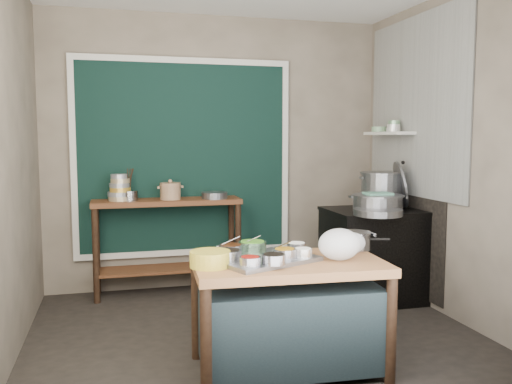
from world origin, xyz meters
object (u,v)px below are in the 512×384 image
object	(u,v)px
stock_pot	(382,190)
ceramic_crock	(170,192)
condiment_tray	(265,259)
stove_block	(375,256)
yellow_basin	(210,259)
prep_table	(288,316)
steamer	(378,203)
saucepan	(355,240)
utensil_cup	(130,196)
back_counter	(168,246)

from	to	relation	value
stock_pot	ceramic_crock	bearing A→B (deg)	163.84
condiment_tray	stove_block	bearing A→B (deg)	41.14
yellow_basin	stock_pot	world-z (taller)	stock_pot
prep_table	condiment_tray	size ratio (longest dim) A/B	1.98
prep_table	steamer	distance (m)	1.79
saucepan	utensil_cup	xyz separation A→B (m)	(-1.54, 1.79, 0.18)
prep_table	stove_block	distance (m)	1.84
utensil_cup	yellow_basin	bearing A→B (deg)	-78.10
yellow_basin	steamer	world-z (taller)	steamer
stove_block	utensil_cup	bearing A→B (deg)	162.53
utensil_cup	stove_block	bearing A→B (deg)	-17.47
steamer	stove_block	bearing A→B (deg)	67.18
back_counter	utensil_cup	bearing A→B (deg)	-177.02
stove_block	steamer	bearing A→B (deg)	-112.82
prep_table	yellow_basin	xyz separation A→B (m)	(-0.53, -0.03, 0.42)
stock_pot	steamer	xyz separation A→B (m)	(-0.19, -0.27, -0.09)
stove_block	steamer	size ratio (longest dim) A/B	1.85
condiment_tray	saucepan	size ratio (longest dim) A/B	2.66
back_counter	stove_block	bearing A→B (deg)	-21.02
utensil_cup	saucepan	bearing A→B (deg)	-49.31
prep_table	saucepan	world-z (taller)	saucepan
condiment_tray	utensil_cup	distance (m)	2.15
yellow_basin	saucepan	size ratio (longest dim) A/B	1.09
utensil_cup	condiment_tray	bearing A→B (deg)	-68.01
back_counter	saucepan	distance (m)	2.18
prep_table	saucepan	bearing A→B (deg)	24.41
prep_table	condiment_tray	bearing A→B (deg)	173.86
utensil_cup	steamer	size ratio (longest dim) A/B	0.33
stove_block	ceramic_crock	world-z (taller)	ceramic_crock
stock_pot	steamer	distance (m)	0.34
back_counter	saucepan	xyz separation A→B (m)	(1.18, -1.81, 0.34)
prep_table	back_counter	distance (m)	2.12
stove_block	stock_pot	size ratio (longest dim) A/B	2.05
utensil_cup	stock_pot	bearing A→B (deg)	-13.85
back_counter	stock_pot	distance (m)	2.19
yellow_basin	ceramic_crock	world-z (taller)	ceramic_crock
ceramic_crock	steamer	distance (m)	2.00
stove_block	back_counter	bearing A→B (deg)	158.98
stove_block	stock_pot	bearing A→B (deg)	44.83
prep_table	steamer	world-z (taller)	steamer
back_counter	steamer	xyz separation A→B (m)	(1.84, -0.88, 0.48)
steamer	utensil_cup	bearing A→B (deg)	158.58
condiment_tray	ceramic_crock	size ratio (longest dim) A/B	2.94
condiment_tray	utensil_cup	world-z (taller)	utensil_cup
stove_block	ceramic_crock	xyz separation A→B (m)	(-1.87, 0.70, 0.60)
back_counter	stove_block	xyz separation A→B (m)	(1.90, -0.73, -0.05)
prep_table	saucepan	xyz separation A→B (m)	(0.58, 0.22, 0.44)
saucepan	condiment_tray	bearing A→B (deg)	-146.34
saucepan	utensil_cup	world-z (taller)	utensil_cup
ceramic_crock	utensil_cup	bearing A→B (deg)	178.48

